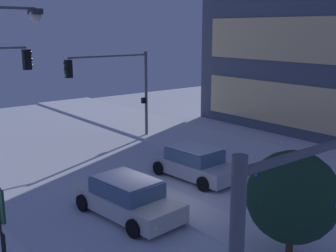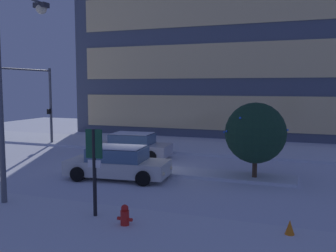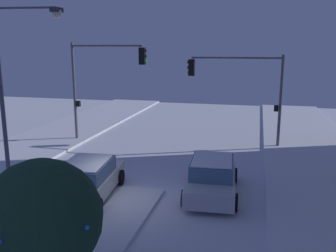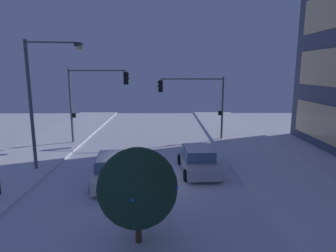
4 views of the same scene
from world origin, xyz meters
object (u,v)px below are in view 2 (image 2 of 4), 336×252
Objects in this scene: decorated_tree_median at (255,133)px; street_lamp_arched at (14,63)px; car_far at (132,146)px; construction_cone at (290,230)px; traffic_light_corner_far_left at (28,91)px; car_near at (118,163)px; fire_hydrant at (125,218)px; parking_info_sign at (94,162)px.

street_lamp_arched is at bearing -142.28° from decorated_tree_median.
car_far reaches higher than construction_cone.
traffic_light_corner_far_left reaches higher than construction_cone.
decorated_tree_median is at bearing 77.03° from traffic_light_corner_far_left.
car_far is at bearing 102.40° from car_near.
traffic_light_corner_far_left is (-9.55, 5.47, 3.17)m from car_near.
construction_cone is (7.79, -4.63, -0.44)m from car_near.
decorated_tree_median is at bearing 69.85° from fire_hydrant.
car_far is 13.31m from construction_cone.
fire_hydrant is 2.00m from parking_info_sign.
car_far is 8.60m from traffic_light_corner_far_left.
parking_info_sign is at bearing -112.11° from street_lamp_arched.
traffic_light_corner_far_left is (-7.96, 0.65, 3.17)m from car_far.
street_lamp_arched is 5.13m from parking_info_sign.
traffic_light_corner_far_left is 1.96× the size of parking_info_sign.
decorated_tree_median is 7.05m from construction_cone.
decorated_tree_median reaches higher than fire_hydrant.
traffic_light_corner_far_left reaches higher than decorated_tree_median.
car_near is at bearing 149.24° from construction_cone.
traffic_light_corner_far_left is at bearing 144.40° from car_near.
traffic_light_corner_far_left is 10.34× the size of construction_cone.
car_far is 8.17m from decorated_tree_median.
car_near is 5.63m from parking_info_sign.
parking_info_sign is (1.92, -5.17, 1.15)m from car_near.
fire_hydrant is at bearing -168.40° from construction_cone.
parking_info_sign is (3.89, -0.98, -3.20)m from street_lamp_arched.
parking_info_sign is 5.28× the size of construction_cone.
traffic_light_corner_far_left is at bearing 30.09° from street_lamp_arched.
fire_hydrant is at bearing -110.15° from decorated_tree_median.
street_lamp_arched is at bearing 73.28° from parking_info_sign.
car_far is at bearing 114.58° from fire_hydrant.
car_far is at bearing 85.31° from traffic_light_corner_far_left.
traffic_light_corner_far_left is 17.21m from fire_hydrant.
car_far is at bearing 16.70° from parking_info_sign.
car_far is 10.01m from street_lamp_arched.
car_near reaches higher than construction_cone.
fire_hydrant is at bearing -110.85° from parking_info_sign.
car_near is at bearing -33.14° from street_lamp_arched.
parking_info_sign is 8.13m from decorated_tree_median.
traffic_light_corner_far_left is at bearing 167.03° from decorated_tree_median.
traffic_light_corner_far_left is 12.34m from street_lamp_arched.
traffic_light_corner_far_left is at bearing 149.76° from construction_cone.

